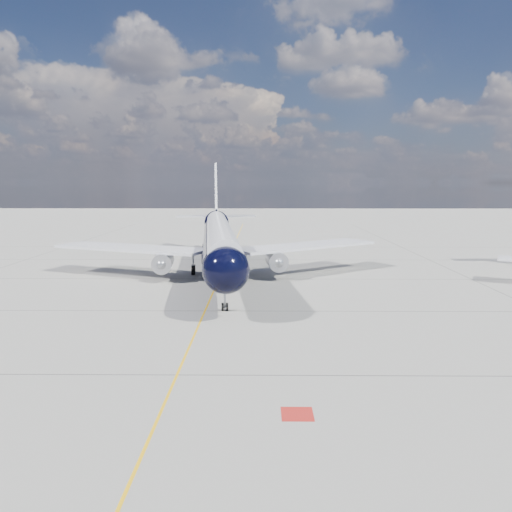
% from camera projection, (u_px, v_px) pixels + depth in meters
% --- Properties ---
extents(ground, '(320.00, 320.00, 0.00)m').
position_uv_depth(ground, '(222.00, 271.00, 64.28)').
color(ground, gray).
rests_on(ground, ground).
extents(taxiway_centerline, '(0.16, 160.00, 0.01)m').
position_uv_depth(taxiway_centerline, '(219.00, 279.00, 59.34)').
color(taxiway_centerline, '#EAA80C').
rests_on(taxiway_centerline, ground).
extents(red_marking, '(1.60, 1.60, 0.01)m').
position_uv_depth(red_marking, '(297.00, 414.00, 24.64)').
color(red_marking, maroon).
rests_on(red_marking, ground).
extents(main_airliner, '(41.21, 50.41, 14.56)m').
position_uv_depth(main_airliner, '(219.00, 238.00, 62.00)').
color(main_airliner, black).
rests_on(main_airliner, ground).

